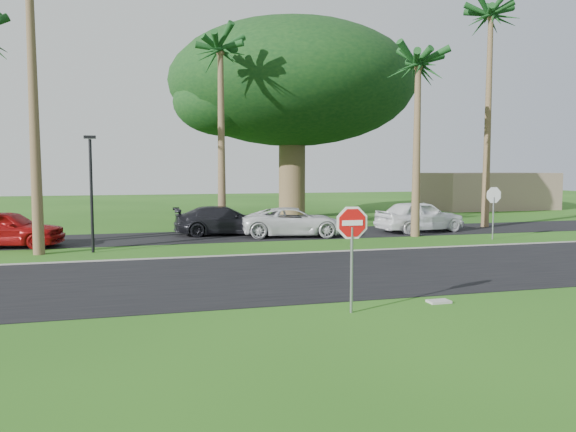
% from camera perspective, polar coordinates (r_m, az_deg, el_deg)
% --- Properties ---
extents(ground, '(120.00, 120.00, 0.00)m').
position_cam_1_polar(ground, '(15.92, 0.75, -7.27)').
color(ground, '#1F4C13').
rests_on(ground, ground).
extents(road, '(120.00, 8.00, 0.02)m').
position_cam_1_polar(road, '(17.82, -1.01, -5.94)').
color(road, black).
rests_on(road, ground).
extents(parking_strip, '(120.00, 5.00, 0.02)m').
position_cam_1_polar(parking_strip, '(28.00, -6.25, -2.03)').
color(parking_strip, black).
rests_on(parking_strip, ground).
extents(curb, '(120.00, 0.12, 0.06)m').
position_cam_1_polar(curb, '(21.71, -3.62, -3.95)').
color(curb, gray).
rests_on(curb, ground).
extents(stop_sign_near, '(1.05, 0.07, 2.62)m').
position_cam_1_polar(stop_sign_near, '(12.98, 6.51, -2.12)').
color(stop_sign_near, gray).
rests_on(stop_sign_near, ground).
extents(stop_sign_far, '(1.05, 0.07, 2.62)m').
position_cam_1_polar(stop_sign_far, '(28.19, 20.16, 1.35)').
color(stop_sign_far, gray).
rests_on(stop_sign_far, ground).
extents(palm_center, '(5.00, 5.00, 10.50)m').
position_cam_1_polar(palm_center, '(29.86, -6.88, 16.04)').
color(palm_center, brown).
rests_on(palm_center, ground).
extents(palm_right_near, '(5.00, 5.00, 9.50)m').
position_cam_1_polar(palm_right_near, '(28.69, 13.09, 14.44)').
color(palm_right_near, brown).
rests_on(palm_right_near, ground).
extents(palm_right_far, '(5.00, 5.00, 13.00)m').
position_cam_1_polar(palm_right_far, '(34.95, 19.91, 18.19)').
color(palm_right_far, brown).
rests_on(palm_right_far, ground).
extents(canopy_tree, '(16.50, 16.50, 13.12)m').
position_cam_1_polar(canopy_tree, '(38.78, 0.42, 13.14)').
color(canopy_tree, brown).
rests_on(canopy_tree, ground).
extents(streetlight_right, '(0.45, 0.25, 4.64)m').
position_cam_1_polar(streetlight_right, '(23.55, -19.36, 2.88)').
color(streetlight_right, black).
rests_on(streetlight_right, ground).
extents(building_far, '(10.00, 6.00, 3.00)m').
position_cam_1_polar(building_far, '(49.81, 19.50, 2.43)').
color(building_far, gray).
rests_on(building_far, ground).
extents(car_red, '(4.94, 2.82, 1.59)m').
position_cam_1_polar(car_red, '(26.58, -26.71, -1.19)').
color(car_red, maroon).
rests_on(car_red, ground).
extents(car_dark, '(4.98, 2.07, 1.44)m').
position_cam_1_polar(car_dark, '(28.43, -6.56, -0.50)').
color(car_dark, black).
rests_on(car_dark, ground).
extents(car_minivan, '(5.44, 3.18, 1.42)m').
position_cam_1_polar(car_minivan, '(27.63, 0.62, -0.64)').
color(car_minivan, silver).
rests_on(car_minivan, ground).
extents(car_pickup, '(5.09, 2.68, 1.65)m').
position_cam_1_polar(car_pickup, '(30.43, 13.23, -0.05)').
color(car_pickup, white).
rests_on(car_pickup, ground).
extents(utility_slab, '(0.55, 0.35, 0.06)m').
position_cam_1_polar(utility_slab, '(14.66, 15.07, -8.38)').
color(utility_slab, '#9D9C95').
rests_on(utility_slab, ground).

